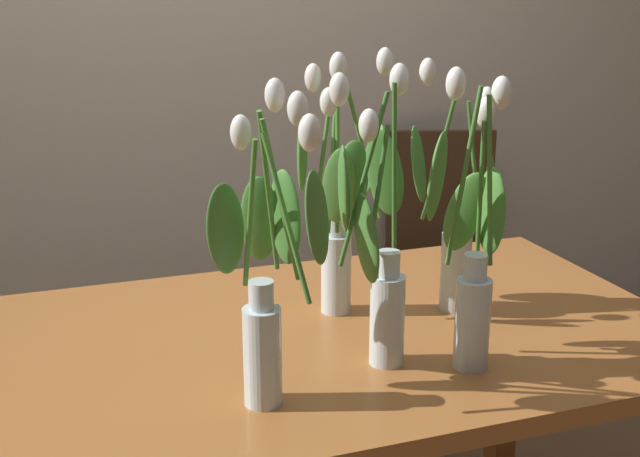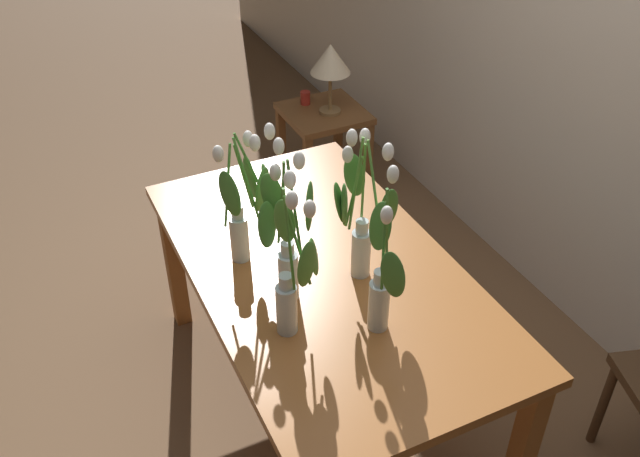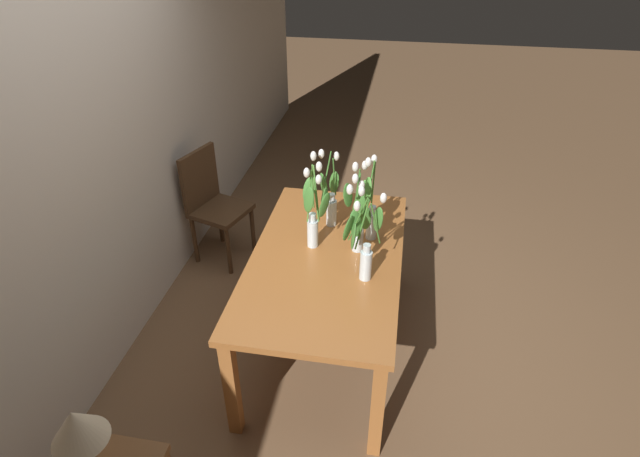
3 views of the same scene
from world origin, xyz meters
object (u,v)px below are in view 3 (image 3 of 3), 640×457
at_px(dining_table, 326,268).
at_px(tulip_vase_2, 363,243).
at_px(table_lamp, 77,428).
at_px(tulip_vase_4, 331,201).
at_px(tulip_vase_0, 314,213).
at_px(tulip_vase_1, 369,209).
at_px(tulip_vase_3, 358,222).
at_px(dining_chair, 212,200).

xyz_separation_m(dining_table, tulip_vase_2, (-0.16, -0.23, 0.32)).
bearing_deg(table_lamp, tulip_vase_4, -21.50).
relative_size(tulip_vase_2, table_lamp, 1.40).
bearing_deg(tulip_vase_4, tulip_vase_0, 167.11).
distance_m(tulip_vase_1, tulip_vase_2, 0.40).
height_order(tulip_vase_2, tulip_vase_3, tulip_vase_3).
relative_size(dining_chair, table_lamp, 2.34).
xyz_separation_m(dining_table, tulip_vase_1, (0.24, -0.22, 0.30)).
distance_m(tulip_vase_4, table_lamp, 1.90).
xyz_separation_m(tulip_vase_2, dining_chair, (1.03, 1.30, -0.44)).
height_order(dining_chair, table_lamp, table_lamp).
relative_size(dining_table, table_lamp, 4.02).
bearing_deg(tulip_vase_2, tulip_vase_0, 51.90).
xyz_separation_m(tulip_vase_0, tulip_vase_4, (0.26, -0.06, -0.06)).
bearing_deg(dining_table, tulip_vase_0, 44.37).
height_order(tulip_vase_2, table_lamp, tulip_vase_2).
bearing_deg(tulip_vase_2, dining_table, 55.42).
bearing_deg(dining_chair, tulip_vase_1, -116.07).
distance_m(dining_table, tulip_vase_1, 0.45).
bearing_deg(tulip_vase_0, dining_table, -135.63).
height_order(dining_table, dining_chair, dining_chair).
distance_m(tulip_vase_0, tulip_vase_4, 0.27).
xyz_separation_m(tulip_vase_2, table_lamp, (-1.26, 0.95, -0.11)).
bearing_deg(tulip_vase_2, tulip_vase_3, 13.32).
bearing_deg(table_lamp, tulip_vase_1, -29.81).
relative_size(tulip_vase_3, table_lamp, 1.44).
relative_size(tulip_vase_0, tulip_vase_3, 1.01).
xyz_separation_m(tulip_vase_0, tulip_vase_2, (-0.25, -0.32, -0.01)).
relative_size(tulip_vase_0, tulip_vase_4, 1.04).
distance_m(tulip_vase_3, dining_chair, 1.54).
bearing_deg(dining_chair, tulip_vase_2, -128.49).
bearing_deg(tulip_vase_3, table_lamp, 148.95).
relative_size(tulip_vase_0, tulip_vase_2, 1.05).
xyz_separation_m(tulip_vase_0, table_lamp, (-1.51, 0.64, -0.12)).
bearing_deg(tulip_vase_2, dining_chair, 51.51).
bearing_deg(tulip_vase_3, tulip_vase_4, 36.65).
relative_size(dining_table, tulip_vase_2, 2.87).
xyz_separation_m(tulip_vase_0, dining_chair, (0.78, 0.98, -0.45)).
xyz_separation_m(tulip_vase_2, tulip_vase_3, (0.23, 0.05, -0.01)).
bearing_deg(table_lamp, tulip_vase_2, -37.09).
distance_m(dining_chair, table_lamp, 2.34).
bearing_deg(dining_chair, tulip_vase_4, -116.89).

